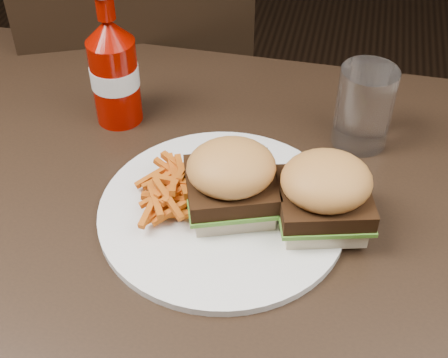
% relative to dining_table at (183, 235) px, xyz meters
% --- Properties ---
extents(dining_table, '(1.20, 0.80, 0.04)m').
position_rel_dining_table_xyz_m(dining_table, '(0.00, 0.00, 0.00)').
color(dining_table, black).
rests_on(dining_table, ground).
extents(chair_far, '(0.56, 0.56, 0.04)m').
position_rel_dining_table_xyz_m(chair_far, '(-0.27, 0.59, -0.30)').
color(chair_far, black).
rests_on(chair_far, ground).
extents(plate, '(0.31, 0.31, 0.01)m').
position_rel_dining_table_xyz_m(plate, '(0.04, 0.03, 0.03)').
color(plate, white).
rests_on(plate, dining_table).
extents(sandwich_half_a, '(0.12, 0.12, 0.02)m').
position_rel_dining_table_xyz_m(sandwich_half_a, '(0.05, 0.03, 0.04)').
color(sandwich_half_a, beige).
rests_on(sandwich_half_a, plate).
extents(sandwich_half_b, '(0.11, 0.11, 0.02)m').
position_rel_dining_table_xyz_m(sandwich_half_b, '(0.16, 0.03, 0.04)').
color(sandwich_half_b, '#F9F3BD').
rests_on(sandwich_half_b, plate).
extents(fries_pile, '(0.10, 0.10, 0.04)m').
position_rel_dining_table_xyz_m(fries_pile, '(-0.02, 0.03, 0.05)').
color(fries_pile, orange).
rests_on(fries_pile, plate).
extents(ketchup_bottle, '(0.07, 0.07, 0.13)m').
position_rel_dining_table_xyz_m(ketchup_bottle, '(-0.15, 0.19, 0.08)').
color(ketchup_bottle, '#850900').
rests_on(ketchup_bottle, dining_table).
extents(tumbler, '(0.09, 0.09, 0.12)m').
position_rel_dining_table_xyz_m(tumbler, '(0.20, 0.21, 0.08)').
color(tumbler, white).
rests_on(tumbler, dining_table).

